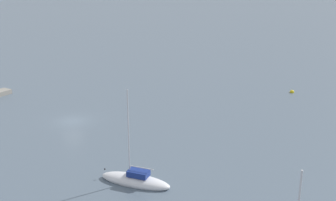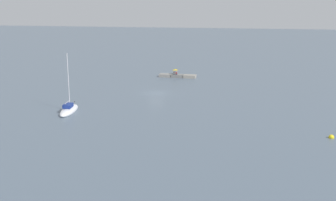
{
  "view_description": "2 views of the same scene",
  "coord_description": "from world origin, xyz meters",
  "views": [
    {
      "loc": [
        38.3,
        38.97,
        19.59
      ],
      "look_at": [
        -5.91,
        11.35,
        3.2
      ],
      "focal_mm": 45.46,
      "sensor_mm": 36.0,
      "label": 1
    },
    {
      "loc": [
        -20.88,
        72.98,
        16.1
      ],
      "look_at": [
        -7.07,
        18.56,
        3.11
      ],
      "focal_mm": 43.19,
      "sensor_mm": 36.0,
      "label": 2
    }
  ],
  "objects": [
    {
      "name": "mooring_buoy_near",
      "position": [
        -28.93,
        20.87,
        0.12
      ],
      "size": [
        0.68,
        0.68,
        0.68
      ],
      "color": "yellow",
      "rests_on": "ground_plane"
    },
    {
      "name": "person_seated_grey_right",
      "position": [
        0.83,
        -18.3,
        0.97
      ],
      "size": [
        0.49,
        0.66,
        0.73
      ],
      "rotation": [
        0.0,
        0.0,
        0.19
      ],
      "color": "#1E2333",
      "rests_on": "seawall_pier"
    },
    {
      "name": "ground_plane",
      "position": [
        0.0,
        0.0,
        0.0
      ],
      "size": [
        500.0,
        500.0,
        0.0
      ],
      "primitive_type": "plane",
      "color": "slate"
    },
    {
      "name": "sailboat_white_near",
      "position": [
        9.35,
        17.24,
        0.35
      ],
      "size": [
        3.3,
        7.3,
        9.57
      ],
      "rotation": [
        0.0,
        0.0,
        3.33
      ],
      "color": "silver",
      "rests_on": "ground_plane"
    },
    {
      "name": "person_seated_maroon_left",
      "position": [
        0.27,
        -18.33,
        0.97
      ],
      "size": [
        0.49,
        0.66,
        0.73
      ],
      "rotation": [
        0.0,
        0.0,
        0.19
      ],
      "color": "#1E2333",
      "rests_on": "seawall_pier"
    },
    {
      "name": "seawall_pier",
      "position": [
        0.0,
        -18.47,
        0.36
      ],
      "size": [
        8.68,
        1.98,
        0.72
      ],
      "color": "gray",
      "rests_on": "ground_plane"
    },
    {
      "name": "umbrella_open_yellow",
      "position": [
        0.56,
        -18.45,
        1.84
      ],
      "size": [
        1.38,
        1.38,
        1.3
      ],
      "color": "black",
      "rests_on": "seawall_pier"
    }
  ]
}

